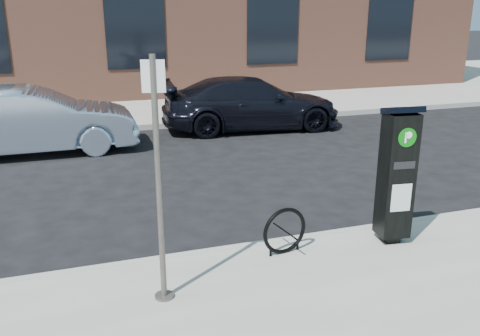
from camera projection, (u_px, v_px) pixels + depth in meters
name	position (u px, v px, depth m)	size (l,w,h in m)	color
ground	(259.00, 252.00, 7.04)	(120.00, 120.00, 0.00)	black
sidewalk_far	(132.00, 94.00, 19.69)	(60.00, 12.00, 0.15)	gray
curb_near	(260.00, 248.00, 7.00)	(60.00, 0.12, 0.16)	#9E9B93
curb_far	(159.00, 126.00, 14.28)	(60.00, 0.12, 0.16)	#9E9B93
parking_kiosk	(397.00, 173.00, 6.76)	(0.48, 0.44, 1.91)	black
sign_pole	(159.00, 186.00, 5.27)	(0.23, 0.21, 2.66)	#625D57
bike_rack	(285.00, 231.00, 6.60)	(0.64, 0.15, 0.64)	black
car_silver	(33.00, 121.00, 11.66)	(1.61, 4.63, 1.53)	#9AABC4
car_dark	(251.00, 103.00, 14.10)	(2.02, 4.96, 1.44)	black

